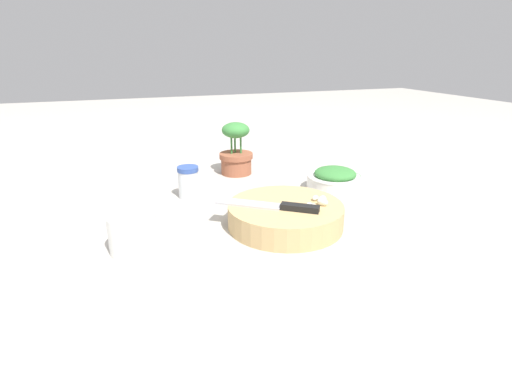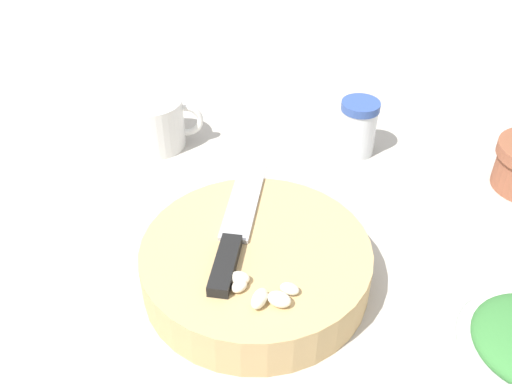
{
  "view_description": "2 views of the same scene",
  "coord_description": "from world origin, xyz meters",
  "px_view_note": "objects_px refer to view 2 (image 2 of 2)",
  "views": [
    {
      "loc": [
        -0.24,
        -0.83,
        0.38
      ],
      "look_at": [
        0.05,
        -0.02,
        0.06
      ],
      "focal_mm": 28.0,
      "sensor_mm": 36.0,
      "label": 1
    },
    {
      "loc": [
        0.5,
        -0.3,
        0.48
      ],
      "look_at": [
        0.03,
        -0.05,
        0.07
      ],
      "focal_mm": 40.0,
      "sensor_mm": 36.0,
      "label": 2
    }
  ],
  "objects_px": {
    "garlic_cloves": "(262,292)",
    "coffee_mug": "(154,123)",
    "cutting_board": "(256,265)",
    "chef_knife": "(236,229)",
    "spice_jar": "(358,127)"
  },
  "relations": [
    {
      "from": "garlic_cloves",
      "to": "coffee_mug",
      "type": "distance_m",
      "value": 0.39
    },
    {
      "from": "cutting_board",
      "to": "garlic_cloves",
      "type": "xyz_separation_m",
      "value": [
        0.06,
        -0.03,
        0.03
      ]
    },
    {
      "from": "coffee_mug",
      "to": "garlic_cloves",
      "type": "bearing_deg",
      "value": -3.37
    },
    {
      "from": "chef_knife",
      "to": "coffee_mug",
      "type": "distance_m",
      "value": 0.29
    },
    {
      "from": "garlic_cloves",
      "to": "coffee_mug",
      "type": "height_order",
      "value": "coffee_mug"
    },
    {
      "from": "cutting_board",
      "to": "spice_jar",
      "type": "bearing_deg",
      "value": 123.03
    },
    {
      "from": "cutting_board",
      "to": "coffee_mug",
      "type": "height_order",
      "value": "coffee_mug"
    },
    {
      "from": "garlic_cloves",
      "to": "coffee_mug",
      "type": "relative_size",
      "value": 0.61
    },
    {
      "from": "cutting_board",
      "to": "coffee_mug",
      "type": "bearing_deg",
      "value": -179.36
    },
    {
      "from": "cutting_board",
      "to": "spice_jar",
      "type": "distance_m",
      "value": 0.31
    },
    {
      "from": "garlic_cloves",
      "to": "cutting_board",
      "type": "bearing_deg",
      "value": 157.72
    },
    {
      "from": "cutting_board",
      "to": "coffee_mug",
      "type": "distance_m",
      "value": 0.32
    },
    {
      "from": "chef_knife",
      "to": "coffee_mug",
      "type": "height_order",
      "value": "coffee_mug"
    },
    {
      "from": "cutting_board",
      "to": "garlic_cloves",
      "type": "relative_size",
      "value": 3.57
    },
    {
      "from": "garlic_cloves",
      "to": "coffee_mug",
      "type": "xyz_separation_m",
      "value": [
        -0.39,
        0.02,
        -0.02
      ]
    }
  ]
}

